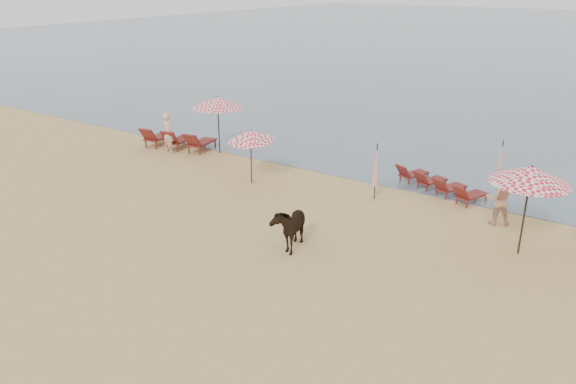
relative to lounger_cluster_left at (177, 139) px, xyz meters
name	(u,v)px	position (x,y,z in m)	size (l,w,h in m)	color
ground	(184,286)	(9.22, -9.23, -0.49)	(120.00, 120.00, 0.00)	tan
lounger_cluster_left	(177,139)	(0.00, 0.00, 0.00)	(3.46, 2.40, 0.70)	maroon
lounger_cluster_right	(438,183)	(12.42, 1.31, -0.11)	(3.71, 2.62, 0.54)	maroon
umbrella_open_left_a	(218,102)	(2.12, 0.61, 1.92)	(2.35, 2.35, 2.68)	black
umbrella_open_left_b	(251,136)	(5.84, -1.81, 1.47)	(1.78, 1.81, 2.26)	black
umbrella_open_right	(531,175)	(16.21, -2.27, 2.02)	(2.28, 2.28, 2.78)	black
umbrella_closed_left	(376,165)	(10.70, -0.66, 0.83)	(0.26, 0.26, 2.15)	black
umbrella_closed_right	(501,161)	(14.29, 2.63, 0.77)	(0.25, 0.25, 2.04)	black
cow	(289,225)	(10.25, -5.70, 0.22)	(0.76, 1.68, 1.41)	black
beachgoer_left	(168,133)	(0.06, -0.60, 0.46)	(0.69, 0.45, 1.90)	#E0AA8C
beachgoer_right_a	(499,199)	(15.06, -0.42, 0.40)	(0.87, 0.67, 1.78)	#DEA88B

